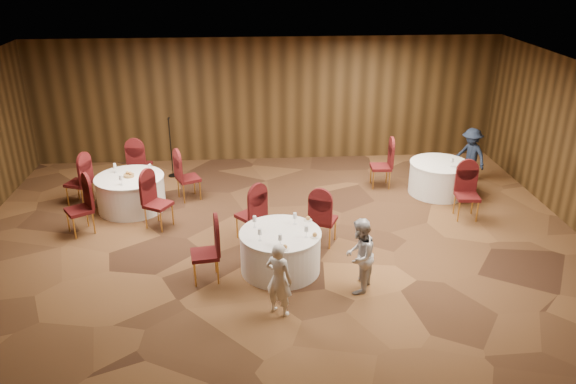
{
  "coord_description": "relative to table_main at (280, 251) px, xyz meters",
  "views": [
    {
      "loc": [
        -0.49,
        -9.23,
        5.26
      ],
      "look_at": [
        0.2,
        0.2,
        1.1
      ],
      "focal_mm": 35.0,
      "sensor_mm": 36.0,
      "label": 1
    }
  ],
  "objects": [
    {
      "name": "ground",
      "position": [
        -0.0,
        0.7,
        -0.38
      ],
      "size": [
        12.0,
        12.0,
        0.0
      ],
      "primitive_type": "plane",
      "color": "black",
      "rests_on": "ground"
    },
    {
      "name": "room_shell",
      "position": [
        -0.0,
        0.7,
        1.59
      ],
      "size": [
        12.0,
        12.0,
        12.0
      ],
      "color": "silver",
      "rests_on": "ground"
    },
    {
      "name": "table_main",
      "position": [
        0.0,
        0.0,
        0.0
      ],
      "size": [
        1.42,
        1.42,
        0.74
      ],
      "color": "silver",
      "rests_on": "ground"
    },
    {
      "name": "table_left",
      "position": [
        -3.07,
        2.77,
        -0.0
      ],
      "size": [
        1.46,
        1.46,
        0.74
      ],
      "color": "silver",
      "rests_on": "ground"
    },
    {
      "name": "table_right",
      "position": [
        3.83,
        3.11,
        0.0
      ],
      "size": [
        1.36,
        1.36,
        0.74
      ],
      "color": "silver",
      "rests_on": "ground"
    },
    {
      "name": "chairs_main",
      "position": [
        -0.31,
        0.64,
        0.12
      ],
      "size": [
        2.8,
        2.1,
        1.0
      ],
      "color": "#3B0B0E",
      "rests_on": "ground"
    },
    {
      "name": "chairs_left",
      "position": [
        -3.08,
        2.79,
        0.12
      ],
      "size": [
        3.06,
        3.11,
        1.0
      ],
      "color": "#3B0B0E",
      "rests_on": "ground"
    },
    {
      "name": "chairs_right",
      "position": [
        3.29,
        2.69,
        0.12
      ],
      "size": [
        1.97,
        2.36,
        1.0
      ],
      "color": "#3B0B0E",
      "rests_on": "ground"
    },
    {
      "name": "tabletop_main",
      "position": [
        0.15,
        -0.1,
        0.47
      ],
      "size": [
        1.12,
        1.16,
        0.22
      ],
      "color": "silver",
      "rests_on": "table_main"
    },
    {
      "name": "tabletop_left",
      "position": [
        -3.07,
        2.76,
        0.45
      ],
      "size": [
        0.84,
        0.77,
        0.22
      ],
      "color": "silver",
      "rests_on": "table_left"
    },
    {
      "name": "tabletop_right",
      "position": [
        4.0,
        2.85,
        0.52
      ],
      "size": [
        0.08,
        0.08,
        0.22
      ],
      "color": "silver",
      "rests_on": "table_right"
    },
    {
      "name": "mic_stand",
      "position": [
        -2.4,
        4.61,
        0.05
      ],
      "size": [
        0.24,
        0.24,
        1.49
      ],
      "color": "black",
      "rests_on": "ground"
    },
    {
      "name": "woman_a",
      "position": [
        -0.1,
        -1.28,
        0.24
      ],
      "size": [
        0.54,
        0.49,
        1.23
      ],
      "primitive_type": "imported",
      "rotation": [
        0.0,
        0.0,
        2.55
      ],
      "color": "silver",
      "rests_on": "ground"
    },
    {
      "name": "woman_b",
      "position": [
        1.24,
        -0.73,
        0.27
      ],
      "size": [
        0.72,
        0.78,
        1.3
      ],
      "primitive_type": "imported",
      "rotation": [
        0.0,
        0.0,
        4.26
      ],
      "color": "silver",
      "rests_on": "ground"
    },
    {
      "name": "man_c",
      "position": [
        4.8,
        3.78,
        0.29
      ],
      "size": [
        0.84,
        0.99,
        1.32
      ],
      "primitive_type": "imported",
      "rotation": [
        0.0,
        0.0,
        5.21
      ],
      "color": "#161F32",
      "rests_on": "ground"
    }
  ]
}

